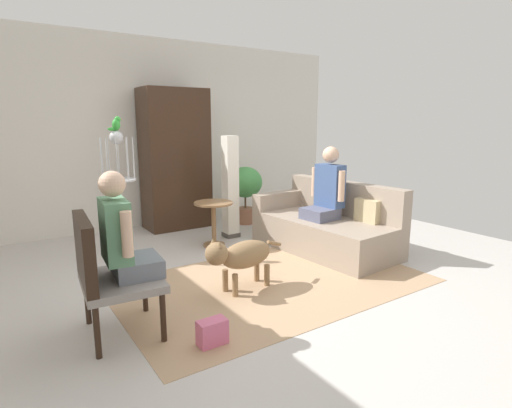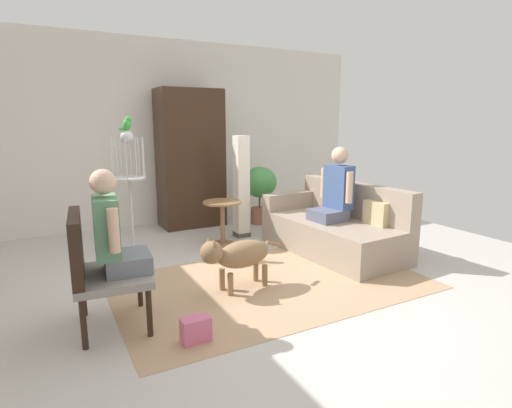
# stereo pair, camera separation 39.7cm
# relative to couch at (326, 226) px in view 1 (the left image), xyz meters

# --- Properties ---
(ground_plane) EXTENTS (7.27, 7.27, 0.00)m
(ground_plane) POSITION_rel_couch_xyz_m (-1.30, -0.29, -0.29)
(ground_plane) COLOR beige
(back_wall) EXTENTS (6.66, 0.12, 2.86)m
(back_wall) POSITION_rel_couch_xyz_m (-1.30, 2.53, 1.13)
(back_wall) COLOR silver
(back_wall) RESTS_ON ground
(area_rug) EXTENTS (3.07, 1.92, 0.01)m
(area_rug) POSITION_rel_couch_xyz_m (-1.24, -0.55, -0.29)
(area_rug) COLOR tan
(area_rug) RESTS_ON ground
(couch) EXTENTS (1.04, 1.89, 0.85)m
(couch) POSITION_rel_couch_xyz_m (0.00, 0.00, 0.00)
(couch) COLOR gray
(couch) RESTS_ON ground
(armchair) EXTENTS (0.62, 0.71, 0.94)m
(armchair) POSITION_rel_couch_xyz_m (-2.91, -0.70, 0.25)
(armchair) COLOR black
(armchair) RESTS_ON ground
(person_on_couch) EXTENTS (0.47, 0.53, 0.90)m
(person_on_couch) POSITION_rel_couch_xyz_m (-0.04, -0.03, 0.48)
(person_on_couch) COLOR slate
(person_on_armchair) EXTENTS (0.44, 0.54, 0.82)m
(person_on_armchair) POSITION_rel_couch_xyz_m (-2.77, -0.71, 0.48)
(person_on_armchair) COLOR slate
(round_end_table) EXTENTS (0.51, 0.51, 0.59)m
(round_end_table) POSITION_rel_couch_xyz_m (-1.15, 0.90, 0.10)
(round_end_table) COLOR olive
(round_end_table) RESTS_ON ground
(dog) EXTENTS (0.91, 0.33, 0.57)m
(dog) POSITION_rel_couch_xyz_m (-1.61, -0.53, 0.06)
(dog) COLOR olive
(dog) RESTS_ON ground
(bird_cage_stand) EXTENTS (0.39, 0.39, 1.51)m
(bird_cage_stand) POSITION_rel_couch_xyz_m (-2.27, 1.13, 0.48)
(bird_cage_stand) COLOR silver
(bird_cage_stand) RESTS_ON ground
(parrot) EXTENTS (0.17, 0.10, 0.16)m
(parrot) POSITION_rel_couch_xyz_m (-2.26, 1.13, 1.29)
(parrot) COLOR green
(parrot) RESTS_ON bird_cage_stand
(potted_plant) EXTENTS (0.54, 0.54, 0.92)m
(potted_plant) POSITION_rel_couch_xyz_m (-0.15, 1.71, 0.31)
(potted_plant) COLOR #996047
(potted_plant) RESTS_ON ground
(column_lamp) EXTENTS (0.20, 0.20, 1.43)m
(column_lamp) POSITION_rel_couch_xyz_m (-0.74, 1.16, 0.41)
(column_lamp) COLOR #4C4742
(column_lamp) RESTS_ON ground
(armoire_cabinet) EXTENTS (0.96, 0.56, 2.10)m
(armoire_cabinet) POSITION_rel_couch_xyz_m (-1.14, 2.12, 0.76)
(armoire_cabinet) COLOR #382316
(armoire_cabinet) RESTS_ON ground
(handbag) EXTENTS (0.22, 0.12, 0.19)m
(handbag) POSITION_rel_couch_xyz_m (-2.31, -1.25, -0.20)
(handbag) COLOR #D8668C
(handbag) RESTS_ON ground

